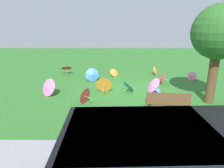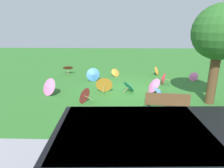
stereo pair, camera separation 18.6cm
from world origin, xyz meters
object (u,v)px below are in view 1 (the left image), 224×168
at_px(van_dark, 179,157).
at_px(parasol_pink_1, 47,87).
at_px(parasol_blue_0, 159,90).
at_px(parasol_orange_0, 104,84).
at_px(parasol_orange_1, 114,72).
at_px(parasol_teal_0, 129,86).
at_px(parasol_pink_4, 153,85).
at_px(parasol_orange_2, 156,70).
at_px(parasol_red_0, 66,67).
at_px(parasol_pink_3, 192,76).
at_px(park_bench, 167,103).
at_px(parasol_red_1, 84,95).
at_px(parasol_red_2, 161,78).
at_px(shade_tree, 219,33).
at_px(parasol_blue_1, 92,75).

relative_size(van_dark, parasol_pink_1, 4.65).
relative_size(parasol_blue_0, parasol_orange_0, 0.76).
relative_size(parasol_orange_1, parasol_teal_0, 0.85).
distance_m(parasol_orange_1, parasol_pink_4, 3.74).
bearing_deg(parasol_orange_2, van_dark, 80.30).
xyz_separation_m(van_dark, parasol_red_0, (4.54, -10.06, -0.42)).
bearing_deg(parasol_pink_3, park_bench, 59.66).
height_order(parasol_red_1, parasol_red_2, parasol_red_1).
bearing_deg(parasol_blue_0, parasol_red_0, -40.64).
relative_size(parasol_orange_1, parasol_pink_4, 0.77).
bearing_deg(parasol_pink_1, parasol_red_2, -162.36).
xyz_separation_m(parasol_pink_1, parasol_pink_4, (-5.19, -0.60, -0.05)).
height_order(van_dark, parasol_pink_1, van_dark).
bearing_deg(shade_tree, parasol_teal_0, -22.34).
bearing_deg(parasol_pink_3, parasol_orange_1, -12.04).
xyz_separation_m(parasol_pink_1, parasol_pink_3, (-8.03, -2.77, -0.15)).
bearing_deg(parasol_orange_0, parasol_teal_0, -176.55).
bearing_deg(parasol_orange_2, parasol_pink_4, 75.55).
bearing_deg(shade_tree, park_bench, 29.21).
bearing_deg(van_dark, parasol_orange_0, -74.58).
height_order(parasol_blue_1, parasol_pink_4, parasol_blue_1).
height_order(parasol_orange_0, parasol_orange_1, parasol_orange_0).
height_order(parasol_pink_3, parasol_red_1, parasol_red_1).
bearing_deg(parasol_pink_1, van_dark, 127.73).
height_order(park_bench, parasol_blue_1, park_bench).
bearing_deg(parasol_orange_0, parasol_red_1, 62.20).
bearing_deg(parasol_red_1, parasol_blue_1, -89.99).
bearing_deg(parasol_pink_1, parasol_teal_0, -171.56).
xyz_separation_m(parasol_red_1, parasol_blue_1, (0.00, -3.46, 0.04)).
height_order(parasol_orange_0, parasol_teal_0, parasol_orange_0).
bearing_deg(parasol_blue_1, parasol_red_1, 90.01).
relative_size(parasol_red_2, parasol_pink_4, 0.79).
bearing_deg(parasol_pink_4, parasol_blue_0, 97.23).
distance_m(shade_tree, parasol_red_2, 4.02).
bearing_deg(parasol_blue_1, parasol_pink_3, -177.10).
xyz_separation_m(van_dark, parasol_orange_0, (1.72, -6.23, -0.49)).
bearing_deg(parasol_orange_1, parasol_pink_4, 121.31).
bearing_deg(parasol_red_1, parasol_pink_3, -148.40).
height_order(parasol_red_1, parasol_blue_1, parasol_blue_1).
height_order(parasol_pink_1, parasol_orange_0, parasol_pink_1).
bearing_deg(van_dark, parasol_orange_2, -99.70).
height_order(parasol_red_0, parasol_blue_0, parasol_red_0).
relative_size(parasol_blue_1, parasol_orange_1, 1.19).
distance_m(van_dark, parasol_orange_2, 10.07).
bearing_deg(parasol_red_0, parasol_orange_2, 178.62).
bearing_deg(parasol_red_0, parasol_red_1, 110.80).
height_order(parasol_red_0, parasol_orange_1, parasol_red_0).
bearing_deg(park_bench, parasol_red_0, -50.04).
bearing_deg(parasol_teal_0, parasol_blue_1, -41.90).
xyz_separation_m(parasol_red_2, parasol_orange_1, (2.69, -1.91, -0.11)).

